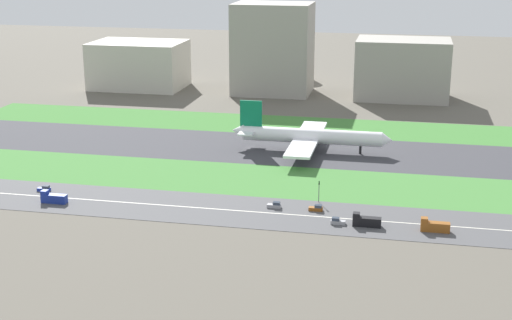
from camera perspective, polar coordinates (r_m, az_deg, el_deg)
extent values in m
plane|color=#5B564C|center=(303.32, -0.48, 0.96)|extent=(800.00, 800.00, 0.00)
cube|color=#38383D|center=(303.30, -0.48, 0.97)|extent=(280.00, 46.00, 0.10)
cube|color=#3D7A33|center=(342.16, 0.97, 2.78)|extent=(280.00, 36.00, 0.10)
cube|color=#427F38|center=(265.09, -2.36, -1.38)|extent=(280.00, 36.00, 0.10)
cube|color=#4C4C4F|center=(235.91, -4.25, -3.72)|extent=(280.00, 28.00, 0.10)
cube|color=silver|center=(235.89, -4.25, -3.71)|extent=(266.00, 0.50, 0.01)
cylinder|color=white|center=(297.47, 4.33, 1.85)|extent=(56.00, 6.00, 6.00)
cone|color=white|center=(295.30, 10.11, 1.53)|extent=(4.00, 5.70, 5.70)
cone|color=white|center=(302.54, -1.40, 2.30)|extent=(5.00, 5.40, 5.40)
cube|color=#0C724C|center=(299.66, -0.39, 3.58)|extent=(9.00, 0.80, 11.00)
cube|color=white|center=(301.52, -0.57, 2.30)|extent=(6.00, 16.00, 0.60)
cube|color=white|center=(312.43, 4.33, 2.34)|extent=(10.00, 26.00, 1.00)
cylinder|color=gray|center=(307.10, 4.35, 1.67)|extent=(5.00, 3.20, 3.20)
cube|color=white|center=(283.70, 3.52, 0.88)|extent=(10.00, 26.00, 1.00)
cylinder|color=gray|center=(289.89, 3.88, 0.77)|extent=(5.00, 3.20, 3.20)
cylinder|color=black|center=(296.92, 8.06, 0.78)|extent=(1.00, 1.00, 3.20)
cylinder|color=black|center=(302.53, 3.65, 1.21)|extent=(1.00, 1.00, 3.20)
cylinder|color=black|center=(295.86, 3.45, 0.86)|extent=(1.00, 1.00, 3.20)
cube|color=navy|center=(260.78, -16.07, -2.20)|extent=(4.40, 1.80, 1.10)
cube|color=#333D4C|center=(260.11, -15.93, -2.01)|extent=(2.20, 1.66, 0.90)
cube|color=brown|center=(222.66, 13.68, -5.04)|extent=(8.40, 2.50, 2.80)
cube|color=brown|center=(221.82, 12.88, -4.51)|extent=(2.00, 2.30, 1.20)
cube|color=black|center=(222.62, 8.56, -4.74)|extent=(8.40, 2.50, 2.80)
cube|color=black|center=(222.06, 7.76, -4.21)|extent=(2.00, 2.30, 1.20)
cube|color=brown|center=(233.52, 4.63, -3.79)|extent=(4.40, 1.80, 1.10)
cube|color=#333D4C|center=(233.09, 4.83, -3.58)|extent=(2.20, 1.66, 0.90)
cube|color=#99999E|center=(235.38, 1.41, -3.57)|extent=(4.40, 1.80, 1.10)
cube|color=#333D4C|center=(234.91, 1.60, -3.36)|extent=(2.20, 1.66, 0.90)
cube|color=navy|center=(248.18, -15.33, -2.89)|extent=(8.40, 2.50, 2.80)
cube|color=navy|center=(248.98, -16.02, -2.40)|extent=(2.00, 2.30, 1.20)
cube|color=#99999E|center=(223.45, 6.37, -4.80)|extent=(4.40, 1.80, 1.10)
cube|color=#333D4C|center=(223.15, 6.17, -4.55)|extent=(2.20, 1.66, 0.90)
cylinder|color=#4C4C51|center=(240.18, 4.88, -2.59)|extent=(0.24, 0.24, 6.00)
cube|color=black|center=(239.02, 4.90, -1.78)|extent=(0.36, 0.36, 1.20)
sphere|color=#19D826|center=(238.74, 4.90, -1.72)|extent=(0.24, 0.24, 0.24)
cube|color=beige|center=(432.85, -9.03, 7.28)|extent=(51.60, 36.05, 26.36)
cube|color=#9E998E|center=(410.14, 1.31, 8.60)|extent=(42.15, 31.16, 49.41)
cube|color=#9E998E|center=(404.82, 11.25, 6.91)|extent=(49.09, 32.47, 31.69)
cylinder|color=silver|center=(455.52, 3.16, 7.21)|extent=(18.50, 18.50, 15.24)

